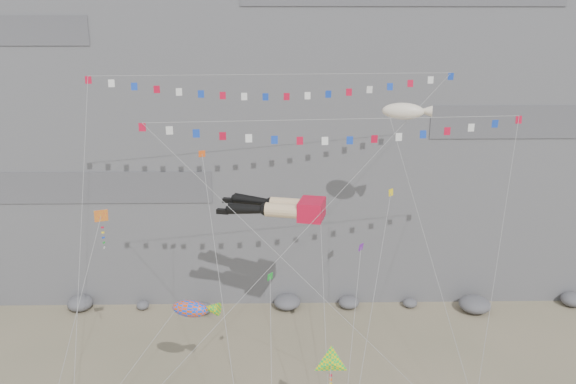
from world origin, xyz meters
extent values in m
cube|color=slate|center=(0.00, 32.00, 25.00)|extent=(80.00, 28.00, 50.00)
cube|color=red|center=(1.66, 7.39, 13.22)|extent=(2.31, 2.80, 1.45)
cylinder|color=#E1BD8C|center=(-0.57, 7.20, 13.22)|extent=(2.63, 1.62, 1.07)
sphere|color=black|center=(-1.76, 7.49, 13.22)|extent=(0.98, 0.98, 0.98)
cone|color=black|center=(-3.16, 7.84, 13.14)|extent=(3.05, 1.57, 1.00)
cube|color=black|center=(-5.05, 8.31, 12.81)|extent=(1.02, 0.64, 0.36)
cylinder|color=#E1BD8C|center=(-0.22, 8.60, 13.22)|extent=(2.63, 1.62, 1.07)
sphere|color=black|center=(-1.41, 8.90, 13.22)|extent=(0.98, 0.98, 0.98)
cone|color=black|center=(-2.81, 9.24, 13.36)|extent=(3.07, 1.57, 1.07)
cube|color=black|center=(-4.70, 9.71, 13.25)|extent=(1.02, 0.64, 0.36)
cylinder|color=gray|center=(1.89, -0.18, 6.64)|extent=(0.03, 0.03, 20.07)
cylinder|color=gray|center=(-7.17, 2.96, 11.45)|extent=(0.03, 0.03, 30.25)
cylinder|color=gray|center=(7.51, 1.95, 10.16)|extent=(0.03, 0.03, 23.05)
cylinder|color=gray|center=(-13.91, -1.32, 7.27)|extent=(0.03, 0.03, 16.58)
cylinder|color=gray|center=(10.59, 3.79, 10.15)|extent=(0.03, 0.03, 23.44)
cylinder|color=gray|center=(-4.41, 0.28, 8.90)|extent=(0.03, 0.03, 21.65)
cylinder|color=gray|center=(3.77, -0.61, 5.62)|extent=(0.03, 0.03, 15.87)
cylinder|color=gray|center=(-1.30, -2.85, 5.51)|extent=(0.03, 0.03, 12.85)
cylinder|color=gray|center=(5.13, 0.80, 7.04)|extent=(0.03, 0.03, 22.24)
camera|label=1|loc=(-0.84, -32.28, 26.18)|focal=35.00mm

